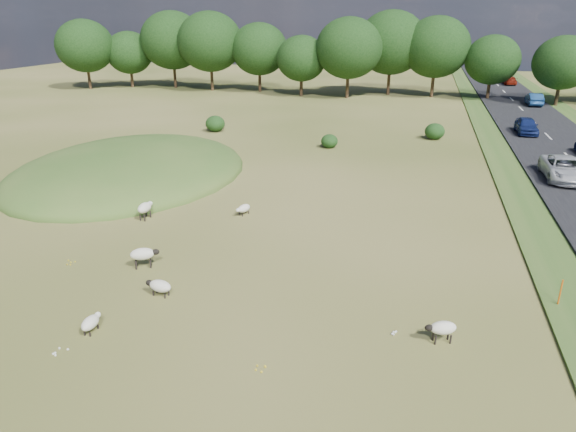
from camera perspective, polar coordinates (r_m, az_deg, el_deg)
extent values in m
plane|color=#3C4B17|center=(42.34, 2.82, 6.60)|extent=(160.00, 160.00, 0.00)
ellipsoid|color=#33561E|center=(39.45, -17.08, 4.58)|extent=(16.00, 20.00, 4.00)
cube|color=black|center=(52.57, 27.33, 7.30)|extent=(8.00, 150.00, 0.25)
cylinder|color=black|center=(89.36, -21.24, 14.23)|extent=(0.44, 0.44, 3.77)
ellipsoid|color=black|center=(89.02, -21.65, 17.16)|extent=(8.81, 8.81, 7.93)
cylinder|color=black|center=(89.54, -16.96, 14.53)|extent=(0.44, 0.44, 3.12)
ellipsoid|color=black|center=(89.23, -17.23, 16.96)|extent=(7.28, 7.28, 6.55)
cylinder|color=black|center=(87.06, -12.47, 15.13)|extent=(0.44, 0.44, 4.21)
ellipsoid|color=black|center=(86.71, -12.75, 18.51)|extent=(9.83, 9.83, 8.84)
cylinder|color=black|center=(82.48, -8.46, 15.06)|extent=(0.44, 0.44, 4.18)
ellipsoid|color=black|center=(82.11, -8.66, 18.60)|extent=(9.75, 9.75, 8.78)
cylinder|color=black|center=(80.60, -3.16, 14.90)|extent=(0.44, 0.44, 3.61)
ellipsoid|color=black|center=(80.23, -3.22, 18.03)|extent=(8.41, 8.41, 7.57)
cylinder|color=black|center=(76.07, 1.48, 14.32)|extent=(0.44, 0.44, 3.02)
ellipsoid|color=black|center=(75.71, 1.51, 17.10)|extent=(7.04, 7.04, 6.34)
cylinder|color=black|center=(74.35, 6.62, 14.38)|extent=(0.44, 0.44, 3.90)
ellipsoid|color=black|center=(73.94, 6.79, 18.04)|extent=(9.09, 9.09, 8.18)
cylinder|color=black|center=(78.66, 11.14, 14.62)|extent=(0.44, 0.44, 4.22)
ellipsoid|color=black|center=(78.26, 11.41, 18.37)|extent=(9.85, 9.85, 8.86)
cylinder|color=black|center=(77.58, 15.78, 14.05)|extent=(0.44, 0.44, 3.94)
ellipsoid|color=black|center=(77.18, 16.15, 17.59)|extent=(9.20, 9.20, 8.28)
cylinder|color=black|center=(77.17, 21.39, 13.05)|extent=(0.44, 0.44, 3.09)
ellipsoid|color=black|center=(76.81, 21.77, 15.82)|extent=(7.20, 7.20, 6.48)
cylinder|color=black|center=(75.01, 27.75, 11.91)|extent=(0.44, 0.44, 3.12)
ellipsoid|color=black|center=(74.64, 28.26, 14.78)|extent=(7.29, 7.29, 6.56)
ellipsoid|color=black|center=(45.24, 4.62, 8.30)|extent=(1.46, 1.46, 1.20)
ellipsoid|color=black|center=(50.22, 15.99, 9.03)|extent=(1.83, 1.83, 1.50)
ellipsoid|color=black|center=(52.26, -8.09, 10.13)|extent=(1.92, 1.92, 1.57)
cylinder|color=#D8590C|center=(22.92, 27.99, -7.60)|extent=(0.06, 0.06, 1.20)
ellipsoid|color=beige|center=(20.22, -21.12, -11.01)|extent=(0.49, 0.89, 0.45)
ellipsoid|color=silver|center=(20.53, -20.41, -10.28)|extent=(0.22, 0.29, 0.23)
cylinder|color=black|center=(20.61, -20.88, -11.33)|extent=(0.06, 0.06, 0.16)
cylinder|color=black|center=(20.50, -20.35, -11.44)|extent=(0.06, 0.06, 0.16)
cylinder|color=black|center=(20.26, -21.67, -12.05)|extent=(0.06, 0.06, 0.16)
cylinder|color=black|center=(20.15, -21.14, -12.17)|extent=(0.06, 0.06, 0.16)
ellipsoid|color=beige|center=(24.20, -15.89, -4.08)|extent=(1.23, 1.01, 0.56)
ellipsoid|color=black|center=(24.15, -14.51, -3.89)|extent=(0.43, 0.40, 0.28)
cylinder|color=black|center=(24.51, -15.03, -4.90)|extent=(0.08, 0.08, 0.40)
cylinder|color=black|center=(24.26, -15.04, -5.17)|extent=(0.08, 0.08, 0.40)
cylinder|color=black|center=(24.55, -16.50, -5.01)|extent=(0.08, 0.08, 0.40)
cylinder|color=black|center=(24.31, -16.53, -5.29)|extent=(0.08, 0.08, 0.40)
ellipsoid|color=beige|center=(29.67, -4.91, 0.86)|extent=(0.79, 1.01, 0.46)
ellipsoid|color=silver|center=(29.33, -5.56, 0.66)|extent=(0.32, 0.35, 0.23)
cylinder|color=black|center=(29.53, -5.08, 0.11)|extent=(0.06, 0.06, 0.17)
cylinder|color=black|center=(29.68, -5.39, 0.21)|extent=(0.06, 0.06, 0.17)
cylinder|color=black|center=(29.89, -4.40, 0.39)|extent=(0.06, 0.06, 0.17)
cylinder|color=black|center=(30.03, -4.71, 0.49)|extent=(0.06, 0.06, 0.17)
ellipsoid|color=beige|center=(29.94, -15.66, 0.89)|extent=(0.61, 1.11, 0.56)
ellipsoid|color=silver|center=(30.39, -15.10, 1.33)|extent=(0.28, 0.36, 0.28)
cylinder|color=black|center=(30.42, -15.48, 0.27)|extent=(0.08, 0.08, 0.40)
cylinder|color=black|center=(30.28, -15.04, 0.22)|extent=(0.08, 0.08, 0.40)
cylinder|color=black|center=(29.92, -16.10, -0.15)|extent=(0.08, 0.08, 0.40)
cylinder|color=black|center=(29.78, -15.65, -0.21)|extent=(0.08, 0.08, 0.40)
ellipsoid|color=beige|center=(19.08, 16.85, -11.80)|extent=(1.05, 0.79, 0.48)
ellipsoid|color=black|center=(18.88, 15.40, -11.89)|extent=(0.37, 0.32, 0.24)
cylinder|color=black|center=(19.11, 16.07, -13.12)|extent=(0.07, 0.07, 0.34)
cylinder|color=black|center=(19.29, 15.82, -12.74)|extent=(0.07, 0.07, 0.34)
cylinder|color=black|center=(19.31, 17.62, -12.92)|extent=(0.07, 0.07, 0.34)
cylinder|color=black|center=(19.49, 17.36, -12.55)|extent=(0.07, 0.07, 0.34)
ellipsoid|color=beige|center=(21.77, -14.02, -7.56)|extent=(1.05, 0.66, 0.50)
ellipsoid|color=black|center=(22.05, -15.15, -7.19)|extent=(0.35, 0.28, 0.25)
cylinder|color=black|center=(22.01, -14.73, -8.33)|extent=(0.07, 0.07, 0.18)
cylinder|color=black|center=(22.18, -14.36, -8.05)|extent=(0.07, 0.07, 0.18)
cylinder|color=black|center=(21.70, -13.51, -8.66)|extent=(0.07, 0.07, 0.18)
cylinder|color=black|center=(21.87, -13.13, -8.38)|extent=(0.07, 0.07, 0.18)
imported|color=silver|center=(40.02, 28.36, 4.67)|extent=(2.51, 5.44, 1.51)
imported|color=maroon|center=(94.59, 23.42, 13.66)|extent=(1.87, 4.59, 1.33)
imported|color=navy|center=(73.21, 25.67, 11.63)|extent=(1.60, 4.58, 1.51)
imported|color=navy|center=(54.63, 24.98, 9.09)|extent=(1.79, 4.45, 1.52)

